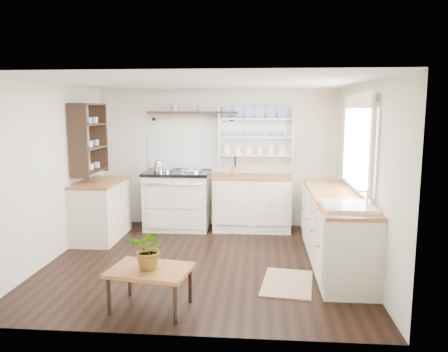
{
  "coord_description": "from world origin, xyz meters",
  "views": [
    {
      "loc": [
        0.72,
        -5.45,
        1.99
      ],
      "look_at": [
        0.25,
        0.25,
        1.1
      ],
      "focal_mm": 35.0,
      "sensor_mm": 36.0,
      "label": 1
    }
  ],
  "objects": [
    {
      "name": "aga_cooker",
      "position": [
        -0.64,
        1.57,
        0.49
      ],
      "size": [
        1.08,
        0.75,
        0.99
      ],
      "color": "silver",
      "rests_on": "floor"
    },
    {
      "name": "back_cabinets",
      "position": [
        0.6,
        1.6,
        0.46
      ],
      "size": [
        1.27,
        0.63,
        0.9
      ],
      "color": "silver",
      "rests_on": "floor"
    },
    {
      "name": "center_table",
      "position": [
        -0.35,
        -1.4,
        0.38
      ],
      "size": [
        0.85,
        0.67,
        0.42
      ],
      "rotation": [
        0.0,
        0.0,
        -0.16
      ],
      "color": "brown",
      "rests_on": "floor"
    },
    {
      "name": "window",
      "position": [
        1.95,
        0.15,
        1.56
      ],
      "size": [
        0.08,
        1.55,
        1.22
      ],
      "color": "white",
      "rests_on": "wall_right"
    },
    {
      "name": "ceiling",
      "position": [
        0.0,
        0.0,
        2.3
      ],
      "size": [
        4.0,
        3.8,
        0.01
      ],
      "primitive_type": "cube",
      "color": "white",
      "rests_on": "wall_back"
    },
    {
      "name": "left_shelving",
      "position": [
        -1.84,
        0.9,
        1.55
      ],
      "size": [
        0.28,
        0.8,
        1.05
      ],
      "primitive_type": "cube",
      "color": "black",
      "rests_on": "wall_left"
    },
    {
      "name": "floor_rug",
      "position": [
        1.05,
        -0.65,
        0.01
      ],
      "size": [
        0.66,
        0.91,
        0.02
      ],
      "primitive_type": "cube",
      "rotation": [
        0.0,
        0.0,
        -0.13
      ],
      "color": "olive",
      "rests_on": "floor"
    },
    {
      "name": "wall_back",
      "position": [
        0.0,
        1.9,
        1.15
      ],
      "size": [
        4.0,
        0.02,
        2.3
      ],
      "primitive_type": "cube",
      "color": "beige",
      "rests_on": "ground"
    },
    {
      "name": "belfast_sink",
      "position": [
        1.7,
        -0.65,
        0.8
      ],
      "size": [
        0.55,
        0.6,
        0.45
      ],
      "color": "white",
      "rests_on": "right_cabinets"
    },
    {
      "name": "high_shelf",
      "position": [
        -0.4,
        1.78,
        1.91
      ],
      "size": [
        1.5,
        0.29,
        0.16
      ],
      "color": "black",
      "rests_on": "wall_back"
    },
    {
      "name": "utensil_crock",
      "position": [
        0.31,
        1.68,
        0.98
      ],
      "size": [
        0.11,
        0.11,
        0.13
      ],
      "primitive_type": "cylinder",
      "color": "#AD663F",
      "rests_on": "back_cabinets"
    },
    {
      "name": "left_cabinets",
      "position": [
        -1.7,
        0.9,
        0.46
      ],
      "size": [
        0.62,
        1.13,
        0.9
      ],
      "color": "silver",
      "rests_on": "floor"
    },
    {
      "name": "potted_plant",
      "position": [
        -0.35,
        -1.4,
        0.63
      ],
      "size": [
        0.4,
        0.35,
        0.41
      ],
      "primitive_type": "imported",
      "rotation": [
        0.0,
        0.0,
        -0.11
      ],
      "color": "#3F7233",
      "rests_on": "center_table"
    },
    {
      "name": "kettle",
      "position": [
        -0.92,
        1.45,
        1.04
      ],
      "size": [
        0.19,
        0.19,
        0.23
      ],
      "primitive_type": null,
      "color": "silver",
      "rests_on": "aga_cooker"
    },
    {
      "name": "floor",
      "position": [
        0.0,
        0.0,
        0.0
      ],
      "size": [
        4.0,
        3.8,
        0.01
      ],
      "primitive_type": "cube",
      "color": "black",
      "rests_on": "ground"
    },
    {
      "name": "wall_right",
      "position": [
        2.0,
        0.0,
        1.15
      ],
      "size": [
        0.02,
        3.8,
        2.3
      ],
      "primitive_type": "cube",
      "color": "beige",
      "rests_on": "ground"
    },
    {
      "name": "right_cabinets",
      "position": [
        1.7,
        0.1,
        0.46
      ],
      "size": [
        0.62,
        2.43,
        0.9
      ],
      "color": "silver",
      "rests_on": "floor"
    },
    {
      "name": "plate_rack",
      "position": [
        0.65,
        1.86,
        1.56
      ],
      "size": [
        1.2,
        0.22,
        0.9
      ],
      "color": "white",
      "rests_on": "wall_back"
    },
    {
      "name": "wall_left",
      "position": [
        -2.0,
        0.0,
        1.15
      ],
      "size": [
        0.02,
        3.8,
        2.3
      ],
      "primitive_type": "cube",
      "color": "beige",
      "rests_on": "ground"
    }
  ]
}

